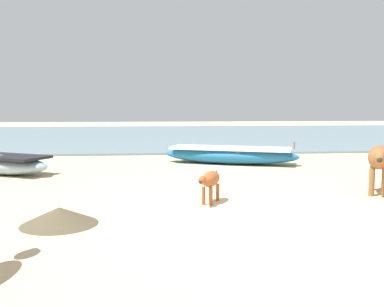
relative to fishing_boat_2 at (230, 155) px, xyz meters
The scene contains 6 objects.
ground 6.46m from the fishing_boat_2, 95.88° to the right, with size 80.00×80.00×0.00m, color #CCB789.
sea_water 12.44m from the fishing_boat_2, 93.05° to the left, with size 60.00×20.00×0.08m, color slate.
fishing_boat_2 is the anchor object (origin of this frame).
cow_adult_brown 5.25m from the fishing_boat_2, 65.02° to the right, with size 0.98×1.43×0.99m.
calf_near_rust 5.42m from the fishing_boat_2, 104.06° to the right, with size 0.58×0.87×0.60m.
debris_pile_1 7.49m from the fishing_boat_2, 120.38° to the right, with size 1.17×1.17×0.27m, color brown.
Camera 1 is at (-1.67, -6.55, 1.81)m, focal length 39.97 mm.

